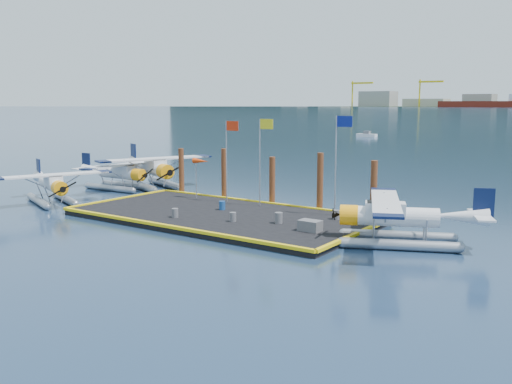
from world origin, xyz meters
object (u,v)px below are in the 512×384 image
at_px(drum_2, 279,218).
at_px(piling_0, 181,173).
at_px(piling_2, 272,183).
at_px(seaplane_a, 52,187).
at_px(windsock, 201,162).
at_px(drum_1, 233,217).
at_px(piling_3, 320,184).
at_px(crate, 310,226).
at_px(flagpole_red, 229,148).
at_px(flagpole_yellow, 262,149).
at_px(seaplane_c, 154,171).
at_px(piling_1, 224,175).
at_px(drum_3, 175,213).
at_px(seaplane_b, 120,175).
at_px(flagpole_blue, 339,150).
at_px(seaplane_d, 392,219).
at_px(drum_5, 222,205).
at_px(drum_4, 336,215).
at_px(piling_4, 374,191).

height_order(drum_2, piling_0, piling_0).
bearing_deg(piling_2, seaplane_a, -150.45).
bearing_deg(windsock, drum_1, -36.90).
bearing_deg(piling_3, seaplane_a, -155.98).
height_order(crate, flagpole_red, flagpole_red).
relative_size(crate, flagpole_yellow, 0.20).
distance_m(seaplane_c, piling_1, 9.76).
xyz_separation_m(seaplane_c, drum_3, (11.98, -10.06, -0.93)).
bearing_deg(seaplane_b, piling_3, 88.63).
bearing_deg(crate, flagpole_blue, 99.14).
height_order(crate, piling_1, piling_1).
relative_size(seaplane_d, piling_0, 2.26).
xyz_separation_m(seaplane_b, drum_5, (14.62, -3.87, -0.65)).
relative_size(seaplane_b, flagpole_yellow, 1.41).
bearing_deg(drum_3, flagpole_red, 96.08).
height_order(drum_1, piling_3, piling_3).
xyz_separation_m(seaplane_d, flagpole_blue, (-5.32, 3.94, 3.25)).
bearing_deg(crate, windsock, 158.20).
bearing_deg(seaplane_a, seaplane_b, -149.67).
bearing_deg(piling_2, piling_3, 0.00).
relative_size(seaplane_a, piling_2, 2.26).
relative_size(seaplane_d, drum_4, 15.09).
bearing_deg(seaplane_a, flagpole_red, 141.35).
height_order(seaplane_b, seaplane_d, seaplane_d).
relative_size(drum_3, drum_5, 0.97).
relative_size(seaplane_d, windsock, 2.89).
relative_size(seaplane_a, flagpole_blue, 1.32).
relative_size(seaplane_c, windsock, 3.29).
distance_m(drum_3, piling_4, 13.07).
height_order(seaplane_b, flagpole_yellow, flagpole_yellow).
bearing_deg(piling_1, flagpole_red, -43.15).
xyz_separation_m(drum_1, drum_2, (2.62, 1.19, 0.05)).
height_order(drum_3, piling_3, piling_3).
bearing_deg(seaplane_b, drum_1, 66.77).
distance_m(seaplane_a, flagpole_red, 14.02).
bearing_deg(seaplane_c, piling_4, 108.39).
distance_m(seaplane_b, piling_1, 11.41).
bearing_deg(flagpole_red, flagpole_blue, -0.00).
bearing_deg(crate, drum_2, 164.28).
bearing_deg(piling_0, piling_2, 0.00).
height_order(drum_2, piling_1, piling_1).
relative_size(windsock, piling_2, 0.82).
bearing_deg(seaplane_b, drum_3, 58.01).
xyz_separation_m(drum_2, piling_2, (-4.37, 5.87, 1.16)).
xyz_separation_m(piling_2, piling_4, (8.00, 0.00, 0.10)).
bearing_deg(seaplane_a, drum_1, 116.30).
bearing_deg(piling_0, flagpole_yellow, -9.86).
bearing_deg(piling_4, windsock, -173.25).
xyz_separation_m(piling_0, piling_3, (13.00, 0.00, 0.15)).
distance_m(seaplane_a, seaplane_b, 7.94).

